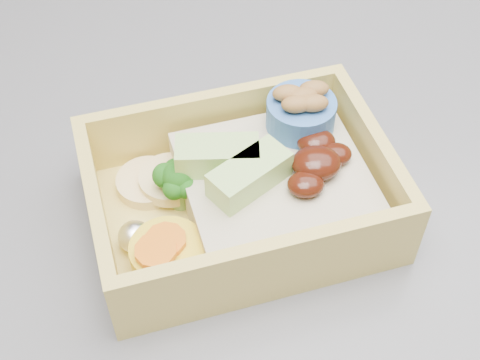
{
  "coord_description": "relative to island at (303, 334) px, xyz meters",
  "views": [
    {
      "loc": [
        -0.13,
        -0.52,
        1.28
      ],
      "look_at": [
        -0.1,
        -0.25,
        0.96
      ],
      "focal_mm": 50.0,
      "sensor_mm": 36.0,
      "label": 1
    }
  ],
  "objects": [
    {
      "name": "island",
      "position": [
        0.0,
        0.0,
        0.0
      ],
      "size": [
        1.24,
        0.84,
        0.92
      ],
      "color": "brown",
      "rests_on": "ground"
    },
    {
      "name": "bento_box",
      "position": [
        -0.09,
        -0.14,
        0.48
      ],
      "size": [
        0.21,
        0.17,
        0.07
      ],
      "rotation": [
        0.0,
        0.0,
        0.19
      ],
      "color": "#D8BE59",
      "rests_on": "island"
    }
  ]
}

